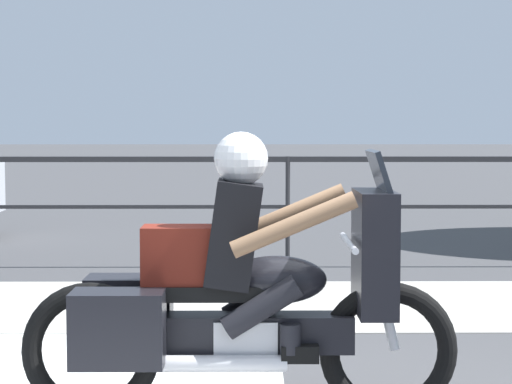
% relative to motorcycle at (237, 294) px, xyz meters
% --- Properties ---
extents(sidewalk_band, '(44.00, 2.40, 0.01)m').
position_rel_motorcycle_xyz_m(sidewalk_band, '(0.49, 3.35, -0.68)').
color(sidewalk_band, '#B7B2A8').
rests_on(sidewalk_band, ground).
extents(fence_railing, '(36.00, 0.05, 1.22)m').
position_rel_motorcycle_xyz_m(fence_railing, '(0.49, 5.54, 0.28)').
color(fence_railing, '#232326').
rests_on(fence_railing, ground).
extents(motorcycle, '(2.37, 0.76, 1.56)m').
position_rel_motorcycle_xyz_m(motorcycle, '(0.00, 0.00, 0.00)').
color(motorcycle, black).
rests_on(motorcycle, ground).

